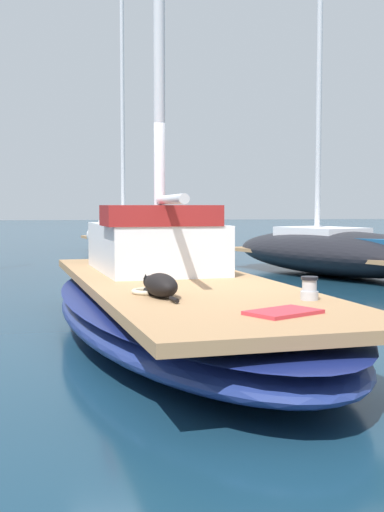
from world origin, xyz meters
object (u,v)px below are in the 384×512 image
(dog_black, at_px, (160,285))
(deck_towel, at_px, (283,312))
(deck_winch, at_px, (309,289))
(coiled_rope, at_px, (148,291))
(moored_boat_far_astern, at_px, (129,235))
(sailboat_main, at_px, (179,309))
(moored_boat_starboard_side, at_px, (336,251))

(dog_black, bearing_deg, deck_towel, -53.76)
(deck_winch, distance_m, deck_towel, 0.86)
(coiled_rope, distance_m, moored_boat_far_astern, 14.02)
(deck_winch, relative_size, moored_boat_far_astern, 0.03)
(deck_winch, relative_size, deck_towel, 0.38)
(coiled_rope, bearing_deg, sailboat_main, 67.87)
(deck_towel, bearing_deg, dog_black, 126.24)
(sailboat_main, distance_m, moored_boat_far_astern, 12.96)
(coiled_rope, height_order, moored_boat_starboard_side, moored_boat_starboard_side)
(moored_boat_far_astern, bearing_deg, dog_black, -92.16)
(dog_black, distance_m, moored_boat_starboard_side, 8.97)
(moored_boat_starboard_side, bearing_deg, moored_boat_far_astern, 121.77)
(deck_winch, height_order, moored_boat_far_astern, moored_boat_far_astern)
(sailboat_main, relative_size, deck_winch, 35.72)
(deck_winch, relative_size, coiled_rope, 0.65)
(moored_boat_starboard_side, distance_m, moored_boat_far_astern, 7.69)
(sailboat_main, relative_size, moored_boat_starboard_side, 1.14)
(sailboat_main, distance_m, deck_winch, 2.00)
(dog_black, distance_m, coiled_rope, 0.26)
(deck_winch, bearing_deg, moored_boat_starboard_side, 67.94)
(moored_boat_starboard_side, height_order, moored_boat_far_astern, moored_boat_far_astern)
(dog_black, relative_size, moored_boat_far_astern, 0.12)
(deck_towel, relative_size, moored_boat_far_astern, 0.07)
(deck_towel, distance_m, moored_boat_starboard_side, 9.62)
(dog_black, bearing_deg, moored_boat_starboard_side, 59.25)
(dog_black, xyz_separation_m, deck_winch, (1.29, -0.42, -0.01))
(moored_boat_far_astern, bearing_deg, coiled_rope, -92.56)
(coiled_rope, xyz_separation_m, moored_boat_starboard_side, (4.67, 7.47, -0.16))
(sailboat_main, relative_size, deck_towel, 13.39)
(deck_winch, distance_m, coiled_rope, 1.53)
(dog_black, height_order, deck_towel, dog_black)
(dog_black, relative_size, coiled_rope, 2.93)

